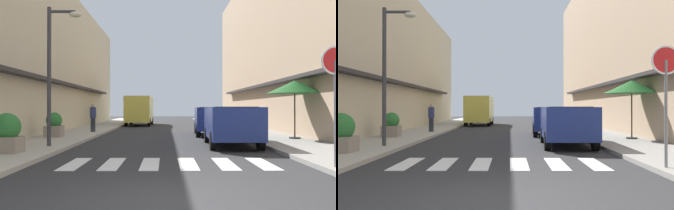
% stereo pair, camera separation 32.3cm
% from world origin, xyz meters
% --- Properties ---
extents(ground_plane, '(88.09, 88.09, 0.00)m').
position_xyz_m(ground_plane, '(0.00, 16.02, 0.00)').
color(ground_plane, '#2B2B2D').
extents(sidewalk_left, '(2.70, 56.06, 0.12)m').
position_xyz_m(sidewalk_left, '(-4.76, 16.02, 0.06)').
color(sidewalk_left, '#ADA899').
rests_on(sidewalk_left, ground_plane).
extents(sidewalk_right, '(2.70, 56.06, 0.12)m').
position_xyz_m(sidewalk_right, '(4.76, 16.02, 0.06)').
color(sidewalk_right, gray).
rests_on(sidewalk_right, ground_plane).
extents(building_row_left, '(5.50, 38.04, 8.90)m').
position_xyz_m(building_row_left, '(-8.61, 17.02, 4.45)').
color(building_row_left, beige).
rests_on(building_row_left, ground_plane).
extents(building_row_right, '(5.50, 38.04, 11.71)m').
position_xyz_m(building_row_right, '(8.61, 17.02, 5.85)').
color(building_row_right, tan).
rests_on(building_row_right, ground_plane).
extents(crosswalk, '(5.20, 2.20, 0.01)m').
position_xyz_m(crosswalk, '(-0.00, 4.19, 0.01)').
color(crosswalk, silver).
rests_on(crosswalk, ground_plane).
extents(parked_car_near, '(1.94, 4.37, 1.47)m').
position_xyz_m(parked_car_near, '(2.36, 8.67, 0.92)').
color(parked_car_near, navy).
rests_on(parked_car_near, ground_plane).
extents(parked_car_mid, '(1.98, 4.45, 1.47)m').
position_xyz_m(parked_car_mid, '(2.36, 14.36, 0.92)').
color(parked_car_mid, navy).
rests_on(parked_car_mid, ground_plane).
extents(delivery_van, '(2.09, 5.44, 2.37)m').
position_xyz_m(delivery_van, '(-2.21, 25.74, 1.41)').
color(delivery_van, '#D8CC4C').
rests_on(delivery_van, ground_plane).
extents(round_street_sign, '(0.65, 0.07, 2.68)m').
position_xyz_m(round_street_sign, '(3.67, 2.89, 2.17)').
color(round_street_sign, slate).
rests_on(round_street_sign, sidewalk_right).
extents(street_lamp, '(1.19, 0.28, 4.78)m').
position_xyz_m(street_lamp, '(-3.89, 7.66, 3.08)').
color(street_lamp, '#38383D').
rests_on(street_lamp, sidewalk_left).
extents(cafe_umbrella, '(2.35, 2.35, 2.47)m').
position_xyz_m(cafe_umbrella, '(5.42, 10.75, 2.31)').
color(cafe_umbrella, '#262626').
rests_on(cafe_umbrella, sidewalk_right).
extents(planter_corner, '(0.82, 0.82, 1.16)m').
position_xyz_m(planter_corner, '(-4.73, 5.69, 0.69)').
color(planter_corner, gray).
rests_on(planter_corner, sidewalk_left).
extents(planter_midblock, '(0.74, 0.74, 1.10)m').
position_xyz_m(planter_midblock, '(-5.11, 11.75, 0.65)').
color(planter_midblock, gray).
rests_on(planter_midblock, sidewalk_left).
extents(pedestrian_walking_near, '(0.34, 0.34, 1.56)m').
position_xyz_m(pedestrian_walking_near, '(-4.08, 15.54, 0.93)').
color(pedestrian_walking_near, '#282B33').
rests_on(pedestrian_walking_near, sidewalk_left).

